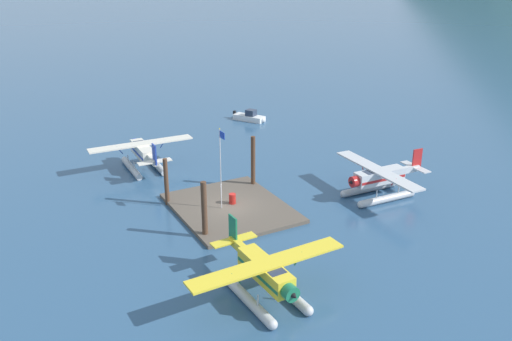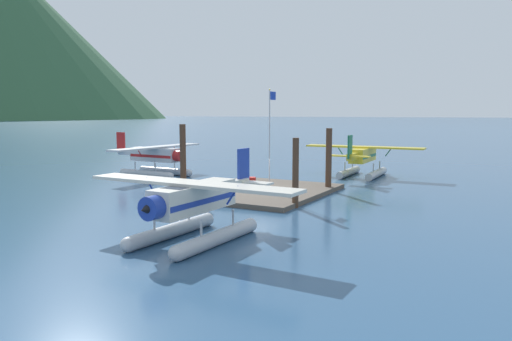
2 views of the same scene
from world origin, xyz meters
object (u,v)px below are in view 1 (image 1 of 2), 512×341
seaplane_yellow_stbd_aft (266,276)px  boat_white_open_west (250,117)px  flagpole (221,161)px  seaplane_silver_bow_right (379,180)px  fuel_drum (232,199)px  seaplane_cream_port_aft (143,154)px

seaplane_yellow_stbd_aft → boat_white_open_west: seaplane_yellow_stbd_aft is taller
flagpole → boat_white_open_west: 27.99m
seaplane_yellow_stbd_aft → boat_white_open_west: size_ratio=2.38×
seaplane_silver_bow_right → boat_white_open_west: size_ratio=2.38×
flagpole → fuel_drum: 4.03m
boat_white_open_west → seaplane_silver_bow_right: bearing=-3.3°
seaplane_silver_bow_right → seaplane_cream_port_aft: (-16.59, -16.17, 0.00)m
fuel_drum → flagpole: bearing=-68.2°
seaplane_cream_port_aft → seaplane_yellow_stbd_aft: size_ratio=1.00×
flagpole → seaplane_silver_bow_right: size_ratio=0.66×
seaplane_cream_port_aft → flagpole: bearing=12.1°
fuel_drum → seaplane_yellow_stbd_aft: 13.56m
seaplane_cream_port_aft → seaplane_yellow_stbd_aft: 25.18m
flagpole → seaplane_cream_port_aft: flagpole is taller
flagpole → seaplane_yellow_stbd_aft: (12.43, -2.87, -2.98)m
seaplane_silver_bow_right → seaplane_yellow_stbd_aft: (8.59, -16.32, 0.00)m
fuel_drum → boat_white_open_west: (-22.81, 13.80, -0.25)m
seaplane_cream_port_aft → seaplane_yellow_stbd_aft: (25.18, -0.14, 0.00)m
seaplane_silver_bow_right → seaplane_cream_port_aft: size_ratio=1.00×
fuel_drum → seaplane_cream_port_aft: seaplane_cream_port_aft is taller
boat_white_open_west → flagpole: bearing=-32.8°
seaplane_cream_port_aft → seaplane_silver_bow_right: bearing=44.3°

